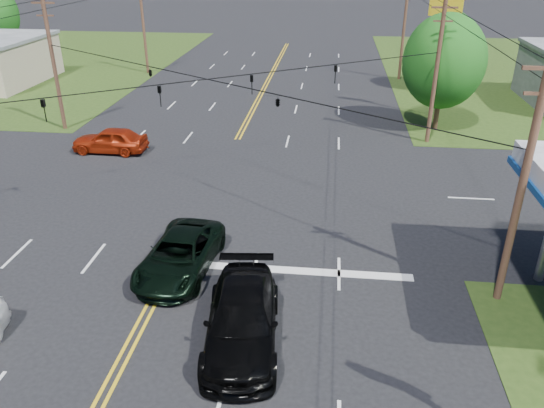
# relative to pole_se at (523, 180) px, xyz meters

# --- Properties ---
(ground) EXTENTS (280.00, 280.00, 0.00)m
(ground) POSITION_rel_pole_se_xyz_m (-13.00, 9.00, -4.92)
(ground) COLOR black
(ground) RESTS_ON ground
(stop_bar) EXTENTS (10.00, 0.50, 0.02)m
(stop_bar) POSITION_rel_pole_se_xyz_m (-8.00, 1.00, -4.92)
(stop_bar) COLOR silver
(stop_bar) RESTS_ON ground
(pole_se) EXTENTS (1.60, 0.28, 9.50)m
(pole_se) POSITION_rel_pole_se_xyz_m (0.00, 0.00, 0.00)
(pole_se) COLOR #492C1E
(pole_se) RESTS_ON ground
(pole_nw) EXTENTS (1.60, 0.28, 9.50)m
(pole_nw) POSITION_rel_pole_se_xyz_m (-26.00, 18.00, 0.00)
(pole_nw) COLOR #492C1E
(pole_nw) RESTS_ON ground
(pole_ne) EXTENTS (1.60, 0.28, 9.50)m
(pole_ne) POSITION_rel_pole_se_xyz_m (0.00, 18.00, 0.00)
(pole_ne) COLOR #492C1E
(pole_ne) RESTS_ON ground
(pole_left_far) EXTENTS (1.60, 0.28, 10.00)m
(pole_left_far) POSITION_rel_pole_se_xyz_m (-26.00, 37.00, 0.25)
(pole_left_far) COLOR #492C1E
(pole_left_far) RESTS_ON ground
(pole_right_far) EXTENTS (1.60, 0.28, 10.00)m
(pole_right_far) POSITION_rel_pole_se_xyz_m (0.00, 37.00, 0.25)
(pole_right_far) COLOR #492C1E
(pole_right_far) RESTS_ON ground
(span_wire_signals) EXTENTS (26.00, 18.00, 1.13)m
(span_wire_signals) POSITION_rel_pole_se_xyz_m (-13.00, 9.00, 1.08)
(span_wire_signals) COLOR black
(span_wire_signals) RESTS_ON ground
(power_lines) EXTENTS (26.04, 100.00, 0.64)m
(power_lines) POSITION_rel_pole_se_xyz_m (-13.00, 7.00, 3.68)
(power_lines) COLOR black
(power_lines) RESTS_ON ground
(tree_right_a) EXTENTS (5.70, 5.70, 8.18)m
(tree_right_a) POSITION_rel_pole_se_xyz_m (1.00, 21.00, -0.05)
(tree_right_a) COLOR #492C1E
(tree_right_a) RESTS_ON ground
(tree_right_b) EXTENTS (4.94, 4.94, 7.09)m
(tree_right_b) POSITION_rel_pole_se_xyz_m (3.50, 33.00, -0.70)
(tree_right_b) COLOR #492C1E
(tree_right_b) RESTS_ON ground
(pickup_dkgreen) EXTENTS (2.98, 5.71, 1.54)m
(pickup_dkgreen) POSITION_rel_pole_se_xyz_m (-12.50, 0.50, -4.15)
(pickup_dkgreen) COLOR black
(pickup_dkgreen) RESTS_ON ground
(suv_black) EXTENTS (2.98, 6.16, 1.73)m
(suv_black) POSITION_rel_pole_se_xyz_m (-9.28, -3.45, -4.05)
(suv_black) COLOR black
(suv_black) RESTS_ON ground
(sedan_red) EXTENTS (4.79, 1.98, 1.62)m
(sedan_red) POSITION_rel_pole_se_xyz_m (-20.75, 13.69, -4.10)
(sedan_red) COLOR #A0240B
(sedan_red) RESTS_ON ground
(polesign_ne) EXTENTS (2.35, 0.90, 8.65)m
(polesign_ne) POSITION_rel_pole_se_xyz_m (1.33, 24.65, 1.91)
(polesign_ne) COLOR #A5A5AA
(polesign_ne) RESTS_ON ground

